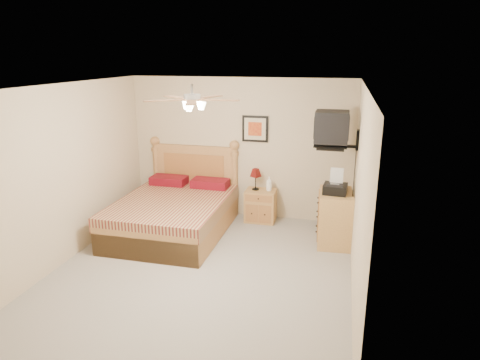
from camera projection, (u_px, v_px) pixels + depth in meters
name	position (u px, v px, depth m)	size (l,w,h in m)	color
floor	(202.00, 270.00, 5.91)	(4.50, 4.50, 0.00)	gray
ceiling	(197.00, 86.00, 5.20)	(4.00, 4.50, 0.04)	white
wall_back	(240.00, 149.00, 7.66)	(4.00, 0.04, 2.50)	beige
wall_front	(111.00, 263.00, 3.46)	(4.00, 0.04, 2.50)	beige
wall_left	(65.00, 174.00, 6.01)	(0.04, 4.50, 2.50)	beige
wall_right	(359.00, 196.00, 5.11)	(0.04, 4.50, 2.50)	beige
bed	(172.00, 193.00, 6.95)	(1.66, 2.18, 1.41)	#A67B47
nightstand	(261.00, 206.00, 7.60)	(0.53, 0.40, 0.57)	#B27D43
table_lamp	(256.00, 179.00, 7.51)	(0.21, 0.21, 0.38)	#570E0C
lotion_bottle	(269.00, 184.00, 7.46)	(0.10, 0.10, 0.25)	white
framed_picture	(255.00, 129.00, 7.47)	(0.46, 0.04, 0.46)	black
dresser	(335.00, 218.00, 6.66)	(0.50, 0.72, 0.85)	#A4783C
fax_machine	(336.00, 182.00, 6.43)	(0.35, 0.37, 0.37)	black
magazine_lower	(334.00, 187.00, 6.74)	(0.20, 0.27, 0.03)	#C2B299
magazine_upper	(336.00, 186.00, 6.72)	(0.18, 0.24, 0.02)	tan
wall_tv	(342.00, 130.00, 6.25)	(0.56, 0.46, 0.58)	black
ceiling_fan	(192.00, 99.00, 5.06)	(1.14, 1.14, 0.28)	silver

